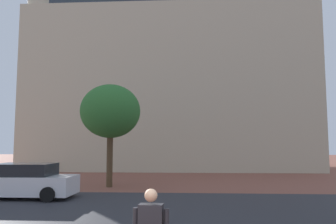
% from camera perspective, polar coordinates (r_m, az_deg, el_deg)
% --- Properties ---
extents(ground_plane, '(120.00, 120.00, 0.00)m').
position_cam_1_polar(ground_plane, '(14.59, -0.61, -15.27)').
color(ground_plane, brown).
extents(street_asphalt_strip, '(120.00, 7.12, 0.00)m').
position_cam_1_polar(street_asphalt_strip, '(13.54, -0.93, -16.03)').
color(street_asphalt_strip, '#2D2D33').
rests_on(street_asphalt_strip, ground_plane).
extents(landmark_building, '(27.31, 12.85, 37.08)m').
position_cam_1_polar(landmark_building, '(35.23, 0.09, 6.37)').
color(landmark_building, beige).
rests_on(landmark_building, ground_plane).
extents(car_white, '(4.56, 2.09, 1.57)m').
position_cam_1_polar(car_white, '(16.70, -23.62, -10.99)').
color(car_white, silver).
rests_on(car_white, ground_plane).
extents(tree_curb_far, '(3.49, 3.49, 5.94)m').
position_cam_1_polar(tree_curb_far, '(19.50, -9.96, 0.07)').
color(tree_curb_far, '#4C3823').
rests_on(tree_curb_far, ground_plane).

